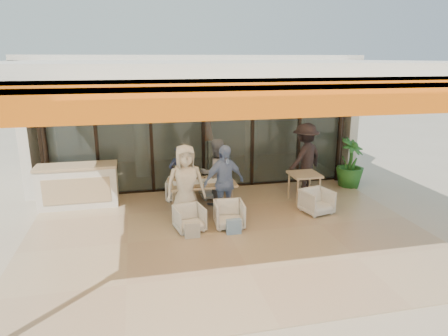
# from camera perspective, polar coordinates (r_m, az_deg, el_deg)

# --- Properties ---
(ground) EXTENTS (70.00, 70.00, 0.00)m
(ground) POSITION_cam_1_polar(r_m,az_deg,el_deg) (8.19, 0.69, -9.47)
(ground) COLOR #C6B293
(ground) RESTS_ON ground
(terrace_floor) EXTENTS (8.00, 6.00, 0.01)m
(terrace_floor) POSITION_cam_1_polar(r_m,az_deg,el_deg) (8.19, 0.69, -9.44)
(terrace_floor) COLOR tan
(terrace_floor) RESTS_ON ground
(terrace_structure) EXTENTS (8.00, 6.00, 3.40)m
(terrace_structure) POSITION_cam_1_polar(r_m,az_deg,el_deg) (7.17, 1.27, 13.82)
(terrace_structure) COLOR silver
(terrace_structure) RESTS_ON ground
(glass_storefront) EXTENTS (8.08, 0.10, 3.20)m
(glass_storefront) POSITION_cam_1_polar(r_m,az_deg,el_deg) (10.54, -3.02, 5.31)
(glass_storefront) COLOR #9EADA3
(glass_storefront) RESTS_ON ground
(interior_block) EXTENTS (9.05, 3.62, 3.52)m
(interior_block) POSITION_cam_1_polar(r_m,az_deg,el_deg) (12.72, -4.79, 9.90)
(interior_block) COLOR silver
(interior_block) RESTS_ON ground
(host_counter) EXTENTS (1.85, 0.65, 1.04)m
(host_counter) POSITION_cam_1_polar(r_m,az_deg,el_deg) (10.07, -20.12, -2.39)
(host_counter) COLOR silver
(host_counter) RESTS_ON ground
(dining_table) EXTENTS (1.50, 0.90, 0.93)m
(dining_table) POSITION_cam_1_polar(r_m,az_deg,el_deg) (9.09, -3.24, -2.29)
(dining_table) COLOR tan
(dining_table) RESTS_ON ground
(chair_far_left) EXTENTS (0.72, 0.69, 0.62)m
(chair_far_left) POSITION_cam_1_polar(r_m,az_deg,el_deg) (10.04, -6.43, -2.88)
(chair_far_left) COLOR silver
(chair_far_left) RESTS_ON ground
(chair_far_right) EXTENTS (0.63, 0.59, 0.62)m
(chair_far_right) POSITION_cam_1_polar(r_m,az_deg,el_deg) (10.16, -1.71, -2.58)
(chair_far_right) COLOR silver
(chair_far_right) RESTS_ON ground
(chair_near_left) EXTENTS (0.66, 0.64, 0.59)m
(chair_near_left) POSITION_cam_1_polar(r_m,az_deg,el_deg) (8.28, -4.97, -7.05)
(chair_near_left) COLOR silver
(chair_near_left) RESTS_ON ground
(chair_near_right) EXTENTS (0.64, 0.61, 0.62)m
(chair_near_right) POSITION_cam_1_polar(r_m,az_deg,el_deg) (8.41, 0.75, -6.49)
(chair_near_right) COLOR silver
(chair_near_right) RESTS_ON ground
(diner_navy) EXTENTS (0.57, 0.39, 1.52)m
(diner_navy) POSITION_cam_1_polar(r_m,az_deg,el_deg) (9.43, -6.17, -1.21)
(diner_navy) COLOR #1B223B
(diner_navy) RESTS_ON ground
(diner_grey) EXTENTS (0.91, 0.78, 1.63)m
(diner_grey) POSITION_cam_1_polar(r_m,az_deg,el_deg) (9.54, -1.17, -0.61)
(diner_grey) COLOR #5D5E62
(diner_grey) RESTS_ON ground
(diner_cream) EXTENTS (0.87, 0.60, 1.71)m
(diner_cream) POSITION_cam_1_polar(r_m,az_deg,el_deg) (8.55, -5.50, -2.30)
(diner_cream) COLOR beige
(diner_cream) RESTS_ON ground
(diner_periwinkle) EXTENTS (1.06, 0.69, 1.67)m
(diner_periwinkle) POSITION_cam_1_polar(r_m,az_deg,el_deg) (8.69, 0.00, -2.08)
(diner_periwinkle) COLOR #6B82B2
(diner_periwinkle) RESTS_ON ground
(tote_bag_cream) EXTENTS (0.30, 0.10, 0.34)m
(tote_bag_cream) POSITION_cam_1_polar(r_m,az_deg,el_deg) (7.96, -4.55, -8.95)
(tote_bag_cream) COLOR silver
(tote_bag_cream) RESTS_ON ground
(tote_bag_blue) EXTENTS (0.30, 0.10, 0.34)m
(tote_bag_blue) POSITION_cam_1_polar(r_m,az_deg,el_deg) (8.11, 1.40, -8.44)
(tote_bag_blue) COLOR #99BFD8
(tote_bag_blue) RESTS_ON ground
(side_table) EXTENTS (0.70, 0.70, 0.74)m
(side_table) POSITION_cam_1_polar(r_m,az_deg,el_deg) (9.91, 11.41, -1.36)
(side_table) COLOR tan
(side_table) RESTS_ON ground
(side_chair) EXTENTS (0.74, 0.71, 0.63)m
(side_chair) POSITION_cam_1_polar(r_m,az_deg,el_deg) (9.37, 13.14, -4.54)
(side_chair) COLOR silver
(side_chair) RESTS_ON ground
(standing_woman) EXTENTS (1.37, 1.19, 1.84)m
(standing_woman) POSITION_cam_1_polar(r_m,az_deg,el_deg) (10.66, 11.48, 1.41)
(standing_woman) COLOR black
(standing_woman) RESTS_ON ground
(potted_palm) EXTENTS (1.06, 1.06, 1.35)m
(potted_palm) POSITION_cam_1_polar(r_m,az_deg,el_deg) (11.44, 17.61, 0.69)
(potted_palm) COLOR #1E5919
(potted_palm) RESTS_ON ground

